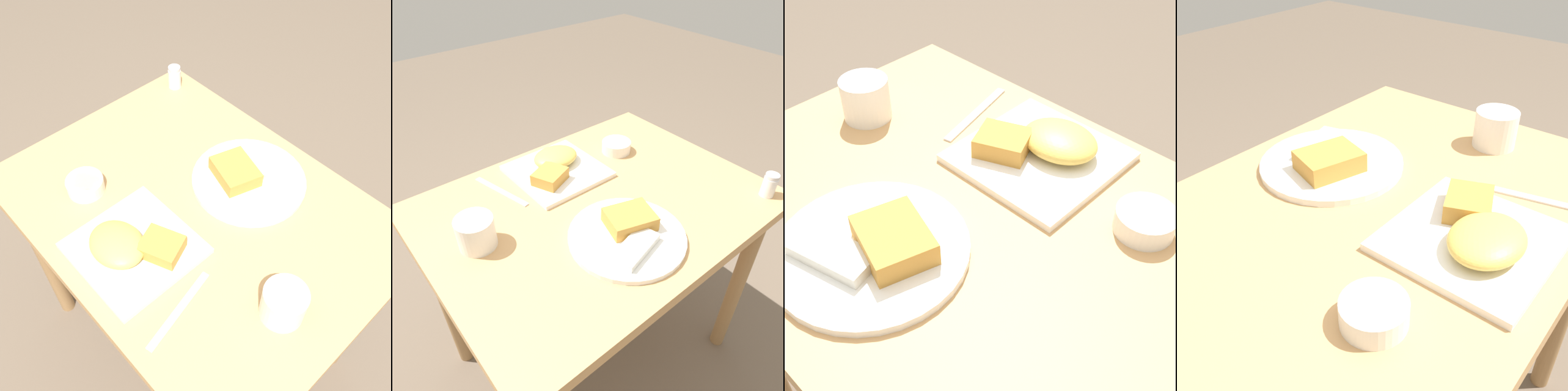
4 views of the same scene
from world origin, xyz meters
The scene contains 6 objects.
dining_table centered at (0.00, 0.00, 0.65)m, with size 0.94×0.71×0.76m.
plate_square_near centered at (0.00, -0.19, 0.78)m, with size 0.26×0.26×0.06m.
plate_oval_far centered at (0.03, 0.16, 0.77)m, with size 0.30×0.30×0.05m.
sauce_ramekin centered at (-0.23, -0.17, 0.77)m, with size 0.10×0.10×0.04m.
butter_knife centered at (0.18, -0.21, 0.76)m, with size 0.06×0.21×0.00m.
coffee_mug centered at (0.33, -0.06, 0.80)m, with size 0.09×0.09×0.08m.
Camera 3 is at (-0.46, 0.44, 1.37)m, focal length 50.00 mm.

